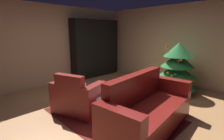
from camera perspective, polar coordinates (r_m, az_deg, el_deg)
ground_plane at (r=3.99m, az=1.81°, el=-12.66°), size 6.84×6.84×0.00m
wall_back at (r=5.97m, az=20.95°, el=7.79°), size 5.82×0.06×2.56m
wall_left at (r=5.98m, az=-18.71°, el=7.97°), size 0.06×5.65×2.56m
area_rug at (r=3.68m, az=-0.05°, el=-14.92°), size 2.59×1.80×0.01m
bookshelf_unit at (r=6.69m, az=-4.54°, el=7.06°), size 0.38×2.02×2.15m
armchair_red at (r=3.75m, az=-11.49°, el=-9.32°), size 1.16×0.94×0.89m
couch_red at (r=3.19m, az=11.79°, el=-13.25°), size 1.00×2.13×0.97m
coffee_table at (r=3.45m, az=1.22°, el=-9.78°), size 0.80×0.80×0.42m
book_stack_on_table at (r=3.47m, az=1.80°, el=-8.51°), size 0.22×0.18×0.06m
bottle_on_table at (r=3.26m, az=4.12°, el=-8.42°), size 0.08×0.08×0.28m
decorated_tree at (r=5.09m, az=21.03°, el=0.63°), size 1.11×1.11×1.42m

